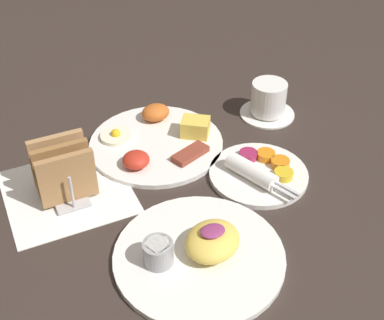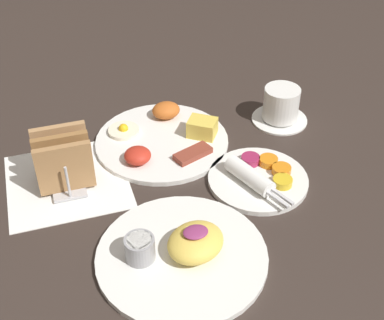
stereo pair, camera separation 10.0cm
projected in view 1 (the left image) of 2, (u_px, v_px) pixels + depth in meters
ground_plane at (163, 201)px, 0.96m from camera, size 3.00×3.00×0.00m
napkin_flat at (67, 191)px, 0.98m from camera, size 0.22×0.22×0.00m
plate_breakfast at (157, 140)px, 1.09m from camera, size 0.27×0.27×0.05m
plate_condiments at (259, 172)px, 1.01m from camera, size 0.19×0.20×0.04m
plate_foreground at (199, 252)px, 0.84m from camera, size 0.27×0.27×0.06m
toast_rack at (63, 170)px, 0.95m from camera, size 0.10×0.12×0.10m
coffee_cup at (268, 101)px, 1.16m from camera, size 0.12×0.12×0.08m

